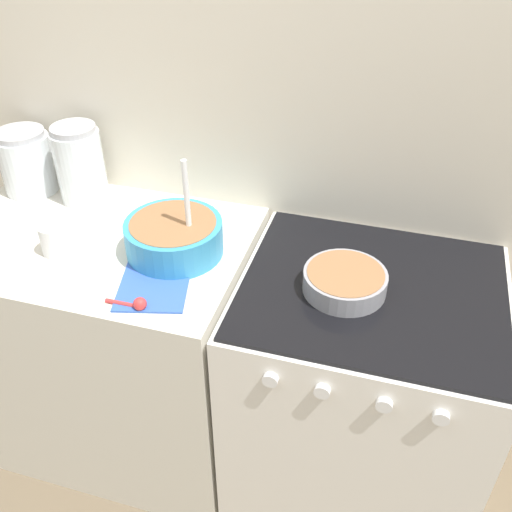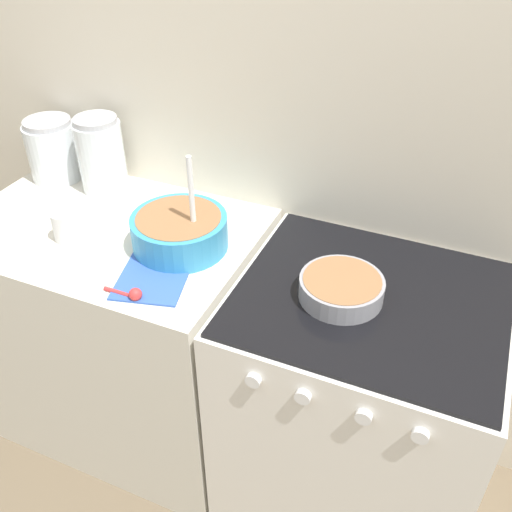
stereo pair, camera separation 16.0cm
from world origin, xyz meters
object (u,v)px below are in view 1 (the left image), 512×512
Objects in this scene: storage_jar_middle at (81,169)px; tin_can at (54,239)px; stove at (356,396)px; mixing_bowl at (174,235)px; storage_jar_left at (27,166)px; baking_pan at (345,281)px.

storage_jar_middle is 2.76× the size of tin_can.
stove is 2.93× the size of mixing_bowl.
tin_can is at bearing -47.11° from storage_jar_left.
storage_jar_middle is at bearing 104.25° from tin_can.
storage_jar_middle is (0.21, 0.00, 0.02)m from storage_jar_left.
tin_can is at bearing -163.32° from mixing_bowl.
mixing_bowl is 0.47m from storage_jar_middle.
stove is 4.13× the size of storage_jar_left.
stove is 4.00× the size of baking_pan.
mixing_bowl is 0.51m from baking_pan.
mixing_bowl reaches higher than tin_can.
baking_pan is 1.17m from storage_jar_left.
storage_jar_middle is at bearing 153.47° from mixing_bowl.
tin_can is at bearing -75.75° from storage_jar_middle.
baking_pan is 0.87× the size of storage_jar_middle.
storage_jar_left reaches higher than stove.
mixing_bowl is 1.37× the size of baking_pan.
storage_jar_left is (-1.22, 0.21, 0.55)m from stove.
storage_jar_left is 0.43m from tin_can.
storage_jar_middle is at bearing 0.00° from storage_jar_left.
storage_jar_left is 0.21m from storage_jar_middle.
tin_can reaches higher than baking_pan.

